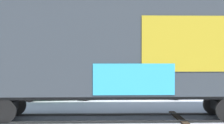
{
  "coord_description": "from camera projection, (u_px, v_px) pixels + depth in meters",
  "views": [
    {
      "loc": [
        -2.13,
        -12.18,
        2.52
      ],
      "look_at": [
        -0.64,
        2.74,
        2.21
      ],
      "focal_mm": 49.59,
      "sensor_mm": 36.0,
      "label": 1
    }
  ],
  "objects": [
    {
      "name": "hillside",
      "position": [
        90.0,
        41.0,
        77.04
      ],
      "size": [
        152.17,
        35.34,
        16.67
      ],
      "color": "silver",
      "rests_on": "ground_plane"
    },
    {
      "name": "freight_car",
      "position": [
        116.0,
        49.0,
        12.24
      ],
      "size": [
        15.02,
        4.07,
        4.86
      ],
      "color": "#33383D",
      "rests_on": "ground_plane"
    },
    {
      "name": "track",
      "position": [
        118.0,
        118.0,
        12.31
      ],
      "size": [
        59.96,
        5.71,
        0.08
      ],
      "color": "#4C4742",
      "rests_on": "ground_plane"
    },
    {
      "name": "flagpole",
      "position": [
        191.0,
        13.0,
        25.01
      ],
      "size": [
        1.25,
        0.37,
        10.06
      ],
      "color": "silver",
      "rests_on": "ground_plane"
    },
    {
      "name": "ground_plane",
      "position": [
        135.0,
        118.0,
        12.38
      ],
      "size": [
        260.0,
        260.0,
        0.0
      ],
      "primitive_type": "plane",
      "color": "silver"
    },
    {
      "name": "parked_car_green",
      "position": [
        58.0,
        85.0,
        17.81
      ],
      "size": [
        4.53,
        2.08,
        1.66
      ],
      "color": "#1E5933",
      "rests_on": "ground_plane"
    },
    {
      "name": "parked_car_white",
      "position": [
        150.0,
        83.0,
        18.44
      ],
      "size": [
        4.36,
        2.49,
        1.8
      ],
      "color": "silver",
      "rests_on": "ground_plane"
    }
  ]
}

